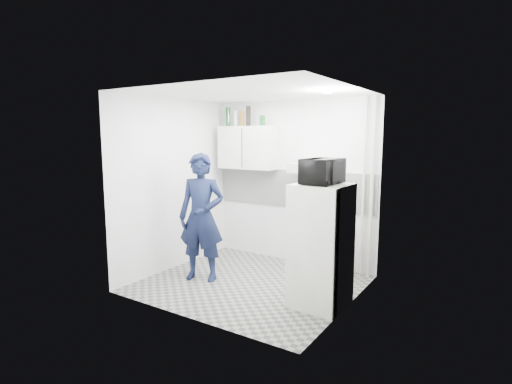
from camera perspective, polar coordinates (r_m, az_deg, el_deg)
The scene contains 22 objects.
floor at distance 5.71m, azimuth -0.86°, elevation -12.97°, with size 2.80×2.80×0.00m, color gray.
ceiling at distance 5.35m, azimuth -0.92°, elevation 13.99°, with size 2.80×2.80×0.00m, color white.
wall_back at distance 6.45m, azimuth 5.29°, elevation 1.38°, with size 2.80×2.80×0.00m, color white.
wall_left at distance 6.26m, azimuth -11.62°, elevation 1.04°, with size 2.60×2.60×0.00m, color white.
wall_right at distance 4.75m, azimuth 13.30°, elevation -1.21°, with size 2.60×2.60×0.00m, color white.
person at distance 5.70m, azimuth -7.80°, elevation -3.57°, with size 0.66×0.43×1.81m, color black.
stove at distance 6.12m, azimuth 9.54°, elevation -7.52°, with size 0.52×0.52×0.83m, color #B8B5A7.
fridge at distance 4.87m, azimuth 9.22°, elevation -7.60°, with size 0.62×0.62×1.49m, color white.
stove_top at distance 6.02m, azimuth 9.64°, elevation -3.58°, with size 0.50×0.50×0.03m, color black.
saucepan at distance 6.07m, azimuth 9.73°, elevation -2.87°, with size 0.18×0.18×0.10m, color silver.
microwave at distance 4.71m, azimuth 9.47°, elevation 2.92°, with size 0.36×0.54×0.30m, color black.
bottle_a at distance 6.88m, azimuth -4.02°, elevation 10.65°, with size 0.07×0.07×0.32m, color #144C1E.
bottle_b at distance 6.78m, azimuth -2.94°, elevation 10.48°, with size 0.07×0.07×0.27m, color #B2B7BC.
bottle_c at distance 6.71m, azimuth -2.03°, elevation 10.43°, with size 0.06×0.06×0.25m, color brown.
bottle_d at distance 6.64m, azimuth -1.10°, elevation 10.79°, with size 0.07×0.07×0.32m, color black.
canister_b at distance 6.49m, azimuth 0.90°, elevation 10.16°, with size 0.09×0.09×0.17m, color #144C1E.
upper_cabinet at distance 6.64m, azimuth -1.14°, elevation 6.37°, with size 1.00×0.35×0.70m, color white.
range_hood at distance 6.00m, azimuth 8.03°, elevation 3.42°, with size 0.60×0.50×0.14m, color #B8B5A7.
backsplash at distance 6.45m, azimuth 5.21°, elevation 0.48°, with size 2.74×0.03×0.60m, color white.
pipe_a at distance 5.89m, azimuth 16.21°, elevation 0.45°, with size 0.05×0.05×2.60m, color #B8B5A7.
pipe_b at distance 5.92m, azimuth 15.10°, elevation 0.53°, with size 0.04×0.04×2.60m, color #B8B5A7.
ceiling_spot_fixture at distance 5.05m, azimuth 10.16°, elevation 13.87°, with size 0.10×0.10×0.02m, color white.
Camera 1 is at (2.95, -4.43, 2.05)m, focal length 28.00 mm.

